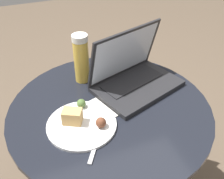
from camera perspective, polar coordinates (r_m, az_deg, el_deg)
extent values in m
cylinder|color=black|center=(1.14, -0.38, -14.98)|extent=(0.09, 0.09, 0.55)
cylinder|color=black|center=(0.93, -0.45, -4.26)|extent=(0.71, 0.71, 0.02)
cube|color=silver|center=(0.89, -5.72, -6.12)|extent=(0.21, 0.18, 0.00)
cube|color=#232326|center=(1.01, 5.57, 0.71)|extent=(0.37, 0.30, 0.02)
cube|color=black|center=(1.02, 4.37, 1.99)|extent=(0.27, 0.17, 0.00)
cube|color=#232326|center=(1.00, 2.70, 7.96)|extent=(0.32, 0.15, 0.21)
cube|color=silver|center=(1.00, 2.81, 7.86)|extent=(0.29, 0.14, 0.18)
cylinder|color=gold|center=(1.02, -6.66, 6.14)|extent=(0.06, 0.06, 0.17)
cylinder|color=white|center=(0.97, -7.07, 11.07)|extent=(0.06, 0.06, 0.02)
cylinder|color=white|center=(0.86, -6.61, -7.58)|extent=(0.23, 0.23, 0.01)
cube|color=tan|center=(0.85, -8.64, -5.81)|extent=(0.07, 0.07, 0.05)
sphere|color=#4C6B33|center=(0.91, -6.70, -3.02)|extent=(0.03, 0.03, 0.03)
sphere|color=brown|center=(0.83, -2.43, -7.20)|extent=(0.03, 0.03, 0.03)
cube|color=#B2B2B7|center=(0.79, -3.78, -12.50)|extent=(0.08, 0.11, 0.00)
cube|color=#B2B2B7|center=(0.85, -2.34, -8.13)|extent=(0.05, 0.06, 0.00)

